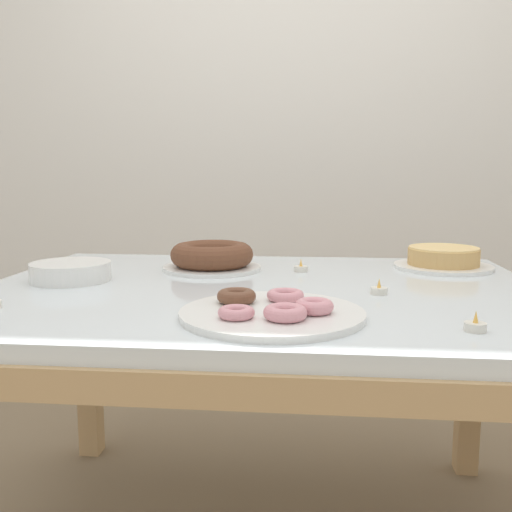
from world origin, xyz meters
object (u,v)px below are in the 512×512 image
cake_chocolate_round (443,259)px  cake_golden_bundt (212,257)px  plate_stack (71,272)px  pastry_platter (272,311)px  tealight_near_front (379,290)px  tealight_right_edge (475,326)px  tealight_centre (301,268)px

cake_chocolate_round → cake_golden_bundt: bearing=-172.3°
cake_chocolate_round → plate_stack: cake_chocolate_round is taller
cake_chocolate_round → pastry_platter: cake_chocolate_round is taller
tealight_near_front → tealight_right_edge: (0.14, -0.31, 0.00)m
cake_chocolate_round → pastry_platter: size_ratio=0.78×
cake_chocolate_round → pastry_platter: bearing=-126.8°
cake_golden_bundt → plate_stack: (-0.34, -0.20, -0.01)m
plate_stack → cake_golden_bundt: bearing=30.7°
cake_chocolate_round → plate_stack: size_ratio=1.38×
cake_golden_bundt → pastry_platter: cake_golden_bundt is taller
cake_chocolate_round → plate_stack: 1.07m
pastry_platter → tealight_near_front: size_ratio=9.28×
cake_golden_bundt → plate_stack: bearing=-149.3°
pastry_platter → tealight_right_edge: bearing=-9.8°
plate_stack → tealight_centre: 0.64m
cake_golden_bundt → tealight_near_front: size_ratio=7.21×
tealight_near_front → cake_golden_bundt: bearing=147.0°
plate_stack → pastry_platter: bearing=-30.5°
pastry_platter → plate_stack: 0.65m
cake_chocolate_round → tealight_near_front: (-0.23, -0.39, -0.02)m
cake_golden_bundt → tealight_right_edge: cake_golden_bundt is taller
pastry_platter → tealight_centre: size_ratio=9.28×
plate_stack → tealight_centre: size_ratio=5.25×
cake_chocolate_round → tealight_centre: size_ratio=7.22×
pastry_platter → tealight_right_edge: size_ratio=9.28×
plate_stack → tealight_centre: plate_stack is taller
tealight_centre → tealight_right_edge: 0.68m
cake_golden_bundt → tealight_near_front: (0.45, -0.29, -0.03)m
tealight_right_edge → pastry_platter: bearing=170.2°
cake_chocolate_round → cake_golden_bundt: 0.69m
tealight_near_front → pastry_platter: bearing=-134.6°
tealight_centre → pastry_platter: bearing=-94.9°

